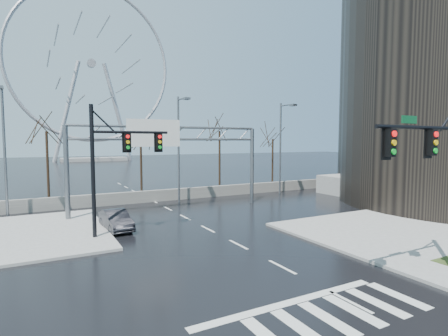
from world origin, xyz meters
TOP-DOWN VIEW (x-y plane):
  - ground at (0.00, 0.00)m, footprint 260.00×260.00m
  - sidewalk_right_ext at (10.00, 2.00)m, footprint 12.00×10.00m
  - sidewalk_far at (-11.00, 12.00)m, footprint 10.00×12.00m
  - barrier_wall at (0.00, 20.00)m, footprint 52.00×0.50m
  - signal_mast_near at (5.14, -4.04)m, footprint 5.52×0.41m
  - signal_mast_far at (-5.87, 8.96)m, footprint 4.72×0.41m
  - sign_gantry at (-0.38, 14.96)m, footprint 16.36×0.40m
  - streetlight_left at (-12.00, 18.16)m, footprint 0.50×2.55m
  - streetlight_mid at (2.00, 18.16)m, footprint 0.50×2.55m
  - streetlight_right at (14.00, 18.16)m, footprint 0.50×2.55m
  - tree_left at (-9.00, 23.50)m, footprint 3.75×3.75m
  - tree_center at (0.00, 24.50)m, footprint 3.25×3.25m
  - tree_right at (9.00, 23.50)m, footprint 3.90×3.90m
  - tree_far_right at (17.00, 24.00)m, footprint 3.40×3.40m
  - ferris_wheel at (5.00, 95.00)m, footprint 45.00×6.00m
  - car at (-5.42, 10.72)m, footprint 1.67×4.07m

SIDE VIEW (x-z plane):
  - ground at x=0.00m, z-range 0.00..0.00m
  - sidewalk_right_ext at x=10.00m, z-range 0.00..0.15m
  - sidewalk_far at x=-11.00m, z-range 0.00..0.15m
  - barrier_wall at x=0.00m, z-range 0.00..1.10m
  - car at x=-5.42m, z-range 0.00..1.31m
  - signal_mast_far at x=-5.87m, z-range 0.83..8.83m
  - signal_mast_near at x=5.14m, z-range 0.87..8.87m
  - tree_center at x=0.00m, z-range 1.92..8.42m
  - sign_gantry at x=-0.38m, z-range 1.38..8.98m
  - tree_far_right at x=17.00m, z-range 2.01..8.81m
  - streetlight_left at x=-12.00m, z-range 0.89..10.89m
  - streetlight_mid at x=2.00m, z-range 0.89..10.89m
  - streetlight_right at x=14.00m, z-range 0.89..10.89m
  - tree_left at x=-9.00m, z-range 2.23..9.73m
  - tree_right at x=9.00m, z-range 2.32..10.12m
  - ferris_wheel at x=5.00m, z-range 0.68..51.59m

